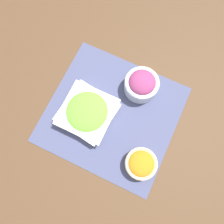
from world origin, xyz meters
TOP-DOWN VIEW (x-y plane):
  - ground_plane at (0.00, 0.00)m, footprint 3.00×3.00m
  - placemat at (0.00, 0.00)m, footprint 0.45×0.48m
  - lettuce_bowl at (0.04, -0.08)m, footprint 0.20×0.20m
  - carrot_bowl at (0.12, 0.17)m, footprint 0.11×0.11m
  - onion_bowl at (-0.14, 0.06)m, footprint 0.13×0.13m

SIDE VIEW (x-z plane):
  - ground_plane at x=0.00m, z-range 0.00..0.00m
  - placemat at x=0.00m, z-range 0.00..0.00m
  - carrot_bowl at x=0.12m, z-range 0.00..0.06m
  - lettuce_bowl at x=0.04m, z-range 0.00..0.06m
  - onion_bowl at x=-0.14m, z-range 0.00..0.09m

